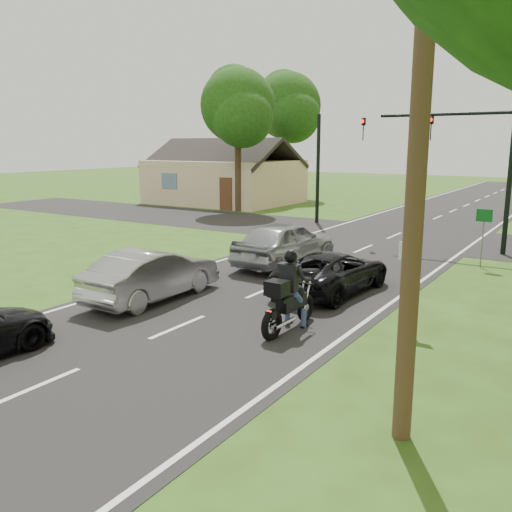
# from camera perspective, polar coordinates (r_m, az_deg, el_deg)

# --- Properties ---
(ground) EXTENTS (140.00, 140.00, 0.00)m
(ground) POSITION_cam_1_polar(r_m,az_deg,el_deg) (13.48, -8.20, -7.45)
(ground) COLOR #314B15
(ground) RESTS_ON ground
(road) EXTENTS (8.00, 100.00, 0.01)m
(road) POSITION_cam_1_polar(r_m,az_deg,el_deg) (21.75, 9.27, -0.09)
(road) COLOR black
(road) RESTS_ON ground
(cross_road) EXTENTS (60.00, 7.00, 0.01)m
(cross_road) POSITION_cam_1_polar(r_m,az_deg,el_deg) (27.27, 14.34, 2.08)
(cross_road) COLOR black
(cross_road) RESTS_ON ground
(motorcycle_rider) EXTENTS (0.65, 2.31, 1.99)m
(motorcycle_rider) POSITION_cam_1_polar(r_m,az_deg,el_deg) (12.91, 3.40, -4.56)
(motorcycle_rider) COLOR black
(motorcycle_rider) RESTS_ON ground
(dark_suv) EXTENTS (2.35, 4.57, 1.23)m
(dark_suv) POSITION_cam_1_polar(r_m,az_deg,el_deg) (16.48, 8.10, -1.62)
(dark_suv) COLOR black
(dark_suv) RESTS_ON road
(silver_sedan) EXTENTS (1.59, 4.43, 1.45)m
(silver_sedan) POSITION_cam_1_polar(r_m,az_deg,el_deg) (15.76, -10.88, -1.93)
(silver_sedan) COLOR #A09FA4
(silver_sedan) RESTS_ON road
(silver_suv) EXTENTS (2.16, 4.95, 1.66)m
(silver_suv) POSITION_cam_1_polar(r_m,az_deg,el_deg) (19.95, 3.08, 1.43)
(silver_suv) COLOR #999DA0
(silver_suv) RESTS_ON road
(traffic_signal) EXTENTS (6.38, 0.44, 6.00)m
(traffic_signal) POSITION_cam_1_polar(r_m,az_deg,el_deg) (24.10, 20.94, 10.34)
(traffic_signal) COLOR black
(traffic_signal) RESTS_ON ground
(signal_pole_far) EXTENTS (0.20, 0.20, 6.00)m
(signal_pole_far) POSITION_cam_1_polar(r_m,az_deg,el_deg) (30.78, 6.54, 9.03)
(signal_pole_far) COLOR black
(signal_pole_far) RESTS_ON ground
(utility_pole_near) EXTENTS (1.60, 0.28, 10.00)m
(utility_pole_near) POSITION_cam_1_polar(r_m,az_deg,el_deg) (7.91, 17.02, 16.20)
(utility_pole_near) COLOR brown
(utility_pole_near) RESTS_ON ground
(sign_white) EXTENTS (0.55, 0.07, 2.12)m
(sign_white) POSITION_cam_1_polar(r_m,az_deg,el_deg) (13.38, 15.87, -0.82)
(sign_white) COLOR slate
(sign_white) RESTS_ON ground
(sign_green) EXTENTS (0.55, 0.07, 2.12)m
(sign_green) POSITION_cam_1_polar(r_m,az_deg,el_deg) (21.03, 22.85, 3.14)
(sign_green) COLOR slate
(sign_green) RESTS_ON ground
(tree_left_near) EXTENTS (5.12, 4.96, 9.22)m
(tree_left_near) POSITION_cam_1_polar(r_m,az_deg,el_deg) (35.67, -1.78, 15.14)
(tree_left_near) COLOR #332316
(tree_left_near) RESTS_ON ground
(tree_left_far) EXTENTS (5.76, 5.58, 10.14)m
(tree_left_far) POSITION_cam_1_polar(r_m,az_deg,el_deg) (45.20, 3.52, 15.16)
(tree_left_far) COLOR #332316
(tree_left_far) RESTS_ON ground
(house) EXTENTS (10.20, 8.00, 4.84)m
(house) POSITION_cam_1_polar(r_m,az_deg,el_deg) (41.59, -3.31, 8.07)
(house) COLOR #CABA8C
(house) RESTS_ON ground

